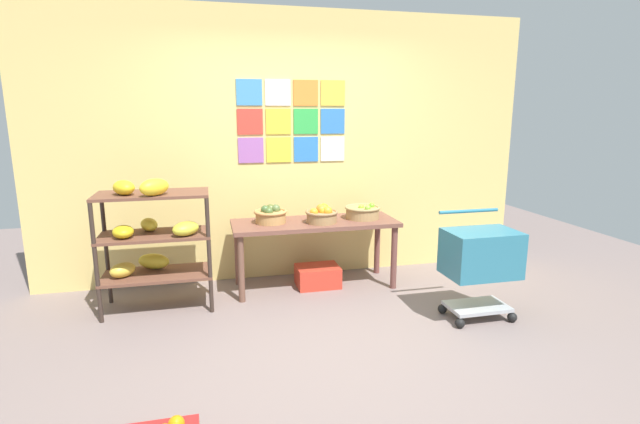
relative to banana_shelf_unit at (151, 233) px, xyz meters
name	(u,v)px	position (x,y,z in m)	size (l,w,h in m)	color
ground	(331,345)	(1.33, -1.03, -0.69)	(9.28, 9.28, 0.00)	slate
back_wall_with_art	(290,147)	(1.33, 0.64, 0.67)	(5.09, 0.07, 2.71)	#E3C570
banana_shelf_unit	(151,233)	(0.00, 0.00, 0.00)	(0.93, 0.55, 1.18)	#342721
display_table	(315,230)	(1.49, 0.21, -0.11)	(1.60, 0.59, 0.67)	brown
fruit_basket_back_left	(271,215)	(1.07, 0.24, 0.06)	(0.32, 0.32, 0.17)	#B5864C
fruit_basket_left	(363,212)	(1.98, 0.21, 0.05)	(0.35, 0.35, 0.15)	#A58251
fruit_basket_centre	(322,215)	(1.54, 0.13, 0.06)	(0.31, 0.31, 0.18)	#9D774B
produce_crate_under_table	(318,276)	(1.52, 0.21, -0.59)	(0.42, 0.32, 0.20)	red
shopping_cart	(481,257)	(2.66, -0.84, -0.15)	(0.58, 0.44, 0.89)	black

